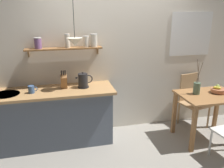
% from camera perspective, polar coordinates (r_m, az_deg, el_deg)
% --- Properties ---
extents(ground_plane, '(14.00, 14.00, 0.00)m').
position_cam_1_polar(ground_plane, '(3.81, 2.41, -14.79)').
color(ground_plane, gray).
extents(back_wall, '(6.80, 0.11, 2.70)m').
position_cam_1_polar(back_wall, '(3.95, 3.03, 7.63)').
color(back_wall, silver).
rests_on(back_wall, ground_plane).
extents(kitchen_counter, '(1.83, 0.63, 0.90)m').
position_cam_1_polar(kitchen_counter, '(3.76, -13.89, -7.83)').
color(kitchen_counter, slate).
rests_on(kitchen_counter, ground_plane).
extents(wall_shelf, '(1.15, 0.20, 0.34)m').
position_cam_1_polar(wall_shelf, '(3.61, -10.61, 9.52)').
color(wall_shelf, brown).
extents(dining_table, '(0.92, 0.69, 0.78)m').
position_cam_1_polar(dining_table, '(4.00, 22.57, -4.26)').
color(dining_table, '#9E6B3D').
rests_on(dining_table, ground_plane).
extents(dining_chair_far, '(0.51, 0.51, 0.95)m').
position_cam_1_polar(dining_chair_far, '(4.47, 18.96, -3.26)').
color(dining_chair_far, tan).
rests_on(dining_chair_far, ground_plane).
extents(fruit_bowl, '(0.23, 0.23, 0.13)m').
position_cam_1_polar(fruit_bowl, '(4.08, 24.62, -1.28)').
color(fruit_bowl, '#BC704C').
rests_on(fruit_bowl, dining_table).
extents(twig_vase, '(0.11, 0.11, 0.56)m').
position_cam_1_polar(twig_vase, '(3.88, 20.12, -0.90)').
color(twig_vase, '#567056').
rests_on(twig_vase, dining_table).
extents(electric_kettle, '(0.26, 0.17, 0.24)m').
position_cam_1_polar(electric_kettle, '(3.58, -7.07, 0.84)').
color(electric_kettle, black).
rests_on(electric_kettle, kitchen_counter).
extents(knife_block, '(0.09, 0.16, 0.29)m').
position_cam_1_polar(knife_block, '(3.59, -11.75, 0.69)').
color(knife_block, brown).
rests_on(knife_block, kitchen_counter).
extents(coffee_mug_by_sink, '(0.13, 0.09, 0.11)m').
position_cam_1_polar(coffee_mug_by_sink, '(3.52, -19.17, -1.26)').
color(coffee_mug_by_sink, '#3D5B89').
rests_on(coffee_mug_by_sink, kitchen_counter).
extents(pendant_lamp, '(0.22, 0.22, 0.66)m').
position_cam_1_polar(pendant_lamp, '(3.38, -9.13, 10.26)').
color(pendant_lamp, black).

